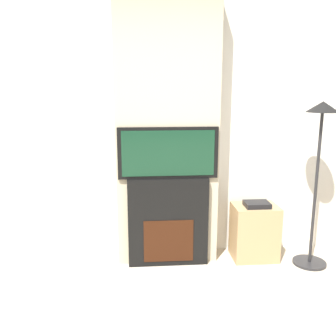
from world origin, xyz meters
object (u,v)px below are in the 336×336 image
object	(u,v)px
fireplace	(168,222)
media_stand	(254,231)
television	(168,153)
floor_lamp	(319,149)

from	to	relation	value
fireplace	media_stand	world-z (taller)	fireplace
television	floor_lamp	distance (m)	1.42
fireplace	floor_lamp	xyz separation A→B (m)	(1.42, -0.13, 0.73)
floor_lamp	media_stand	size ratio (longest dim) A/B	2.63
floor_lamp	media_stand	xyz separation A→B (m)	(-0.52, 0.19, -0.88)
television	floor_lamp	bearing A→B (deg)	-5.34
floor_lamp	media_stand	world-z (taller)	floor_lamp
television	media_stand	world-z (taller)	television
television	media_stand	size ratio (longest dim) A/B	1.55
television	floor_lamp	size ratio (longest dim) A/B	0.59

